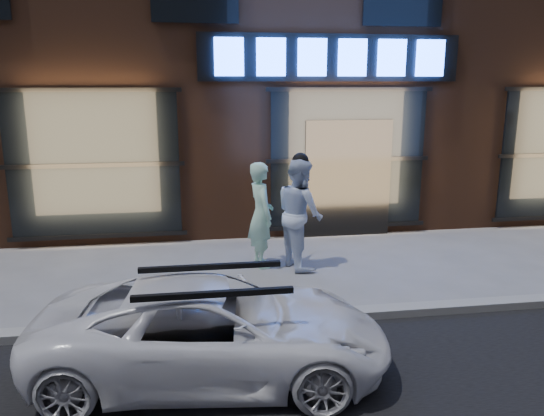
{
  "coord_description": "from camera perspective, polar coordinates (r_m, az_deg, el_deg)",
  "views": [
    {
      "loc": [
        -3.15,
        -6.45,
        3.15
      ],
      "look_at": [
        -1.93,
        1.6,
        1.2
      ],
      "focal_mm": 35.0,
      "sensor_mm": 36.0,
      "label": 1
    }
  ],
  "objects": [
    {
      "name": "white_suv",
      "position": [
        5.92,
        -6.34,
        -12.89
      ],
      "size": [
        3.98,
        2.16,
        1.06
      ],
      "primitive_type": "imported",
      "rotation": [
        0.0,
        0.0,
        1.46
      ],
      "color": "white",
      "rests_on": "ground"
    },
    {
      "name": "ground",
      "position": [
        7.84,
        16.18,
        -10.79
      ],
      "size": [
        90.0,
        90.0,
        0.0
      ],
      "primitive_type": "plane",
      "color": "slate",
      "rests_on": "ground"
    },
    {
      "name": "storefront_building",
      "position": [
        14.92,
        3.89,
        21.12
      ],
      "size": [
        30.2,
        8.28,
        10.3
      ],
      "color": "#54301E",
      "rests_on": "ground"
    },
    {
      "name": "curb",
      "position": [
        7.82,
        16.21,
        -10.38
      ],
      "size": [
        60.0,
        0.25,
        0.12
      ],
      "primitive_type": "cube",
      "color": "gray",
      "rests_on": "ground"
    },
    {
      "name": "man_cap",
      "position": [
        9.08,
        3.01,
        -0.56
      ],
      "size": [
        0.93,
        1.08,
        1.9
      ],
      "primitive_type": "imported",
      "rotation": [
        0.0,
        0.0,
        1.83
      ],
      "color": "white",
      "rests_on": "ground"
    },
    {
      "name": "man_bowtie",
      "position": [
        9.12,
        -1.19,
        -0.73
      ],
      "size": [
        0.55,
        0.74,
        1.83
      ],
      "primitive_type": "imported",
      "rotation": [
        0.0,
        0.0,
        1.75
      ],
      "color": "#B7F0D7",
      "rests_on": "ground"
    }
  ]
}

